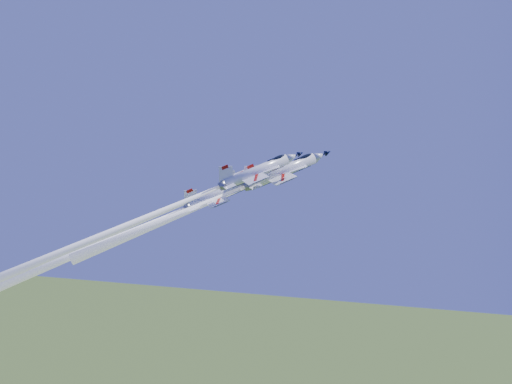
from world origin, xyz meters
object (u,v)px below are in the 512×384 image
(jet_left, at_px, (173,208))
(jet_slot, at_px, (142,227))
(jet_lead, at_px, (214,200))
(jet_right, at_px, (130,224))

(jet_left, xyz_separation_m, jet_slot, (-0.78, -11.07, -2.29))
(jet_slot, bearing_deg, jet_lead, 82.38)
(jet_lead, bearing_deg, jet_slot, -97.62)
(jet_lead, height_order, jet_left, jet_left)
(jet_lead, bearing_deg, jet_right, -78.40)
(jet_left, distance_m, jet_slot, 11.33)
(jet_right, relative_size, jet_slot, 1.49)
(jet_right, bearing_deg, jet_left, 144.42)
(jet_lead, xyz_separation_m, jet_right, (-10.84, -11.64, -3.35))
(jet_left, height_order, jet_slot, jet_left)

